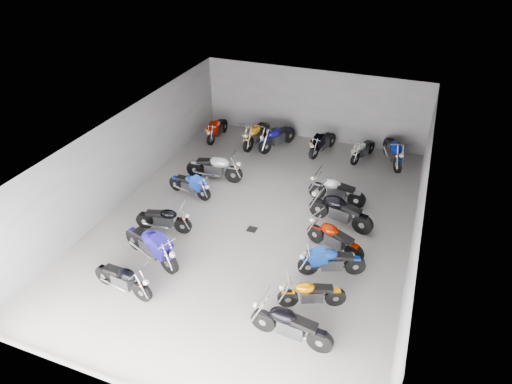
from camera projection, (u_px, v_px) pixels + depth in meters
The scene contains 23 objects.
ground at pixel (257, 221), 15.58m from camera, with size 14.00×14.00×0.00m, color #9E9C96.
wall_back at pixel (313, 105), 20.23m from camera, with size 10.00×0.10×3.20m, color gray.
wall_left at pixel (126, 155), 16.22m from camera, with size 0.10×14.00×3.20m, color gray.
wall_right at pixel (418, 213), 13.21m from camera, with size 0.10×14.00×3.20m, color gray.
ceiling at pixel (257, 136), 13.85m from camera, with size 10.00×14.00×0.04m, color black.
drain_grate at pixel (252, 229), 15.18m from camera, with size 0.32×0.32×0.01m, color black.
motorcycle_left_a at pixel (123, 279), 12.51m from camera, with size 1.97×0.47×0.87m.
motorcycle_left_b at pixel (151, 245), 13.58m from camera, with size 2.27×0.99×1.04m.
motorcycle_left_c at pixel (164, 219), 14.90m from camera, with size 1.92×0.47×0.85m.
motorcycle_left_e at pixel (190, 185), 16.72m from camera, with size 1.86×0.52×0.82m.
motorcycle_left_f at pixel (215, 167), 17.62m from camera, with size 2.28×0.50×1.00m.
motorcycle_right_a at pixel (290, 325), 11.10m from camera, with size 2.15×0.46×0.94m.
motorcycle_right_b at pixel (311, 293), 12.09m from camera, with size 1.75×0.84×0.81m.
motorcycle_right_c at pixel (331, 261), 13.13m from camera, with size 1.89×0.85×0.87m.
motorcycle_right_d at pixel (334, 238), 14.00m from camera, with size 1.95×0.87×0.90m.
motorcycle_right_e at pixel (340, 211), 15.13m from camera, with size 2.27×0.72×1.01m.
motorcycle_right_f at pixel (336, 190), 16.29m from camera, with size 2.11×0.46×0.93m.
motorcycle_back_a at pixel (217, 129), 20.75m from camera, with size 0.39×2.02×0.89m.
motorcycle_back_b at pixel (256, 134), 20.18m from camera, with size 0.52×2.28×1.00m.
motorcycle_back_c at pixel (277, 137), 19.93m from camera, with size 1.03×2.11×0.99m.
motorcycle_back_d at pixel (322, 143), 19.55m from camera, with size 0.72×2.01×0.90m.
motorcycle_back_e at pixel (363, 150), 19.10m from camera, with size 0.73×1.81×0.82m.
motorcycle_back_f at pixel (393, 151), 18.75m from camera, with size 1.01×2.19×1.01m.
Camera 1 is at (4.45, -11.79, 9.22)m, focal length 32.00 mm.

